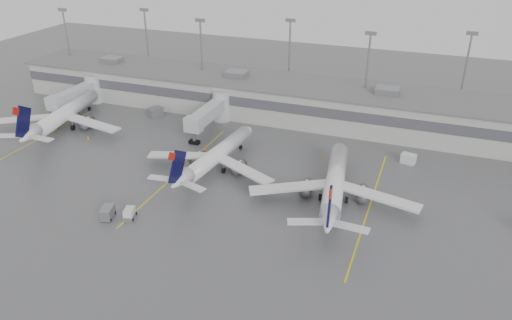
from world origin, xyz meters
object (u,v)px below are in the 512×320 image
(jet_mid_left, at_px, (215,156))
(baggage_tug, at_px, (129,214))
(jet_far_left, at_px, (63,115))
(jet_mid_right, at_px, (335,183))

(jet_mid_left, distance_m, baggage_tug, 20.57)
(jet_far_left, xyz_separation_m, jet_mid_left, (39.65, -6.27, -0.35))
(jet_far_left, height_order, jet_mid_right, jet_far_left)
(baggage_tug, bearing_deg, jet_mid_right, 13.67)
(jet_mid_left, height_order, jet_mid_right, jet_mid_right)
(jet_far_left, height_order, jet_mid_left, jet_far_left)
(jet_far_left, xyz_separation_m, baggage_tug, (33.85, -25.88, -2.65))
(baggage_tug, bearing_deg, jet_mid_left, 57.05)
(jet_mid_left, bearing_deg, jet_mid_right, -1.64)
(jet_mid_left, distance_m, jet_mid_right, 23.15)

